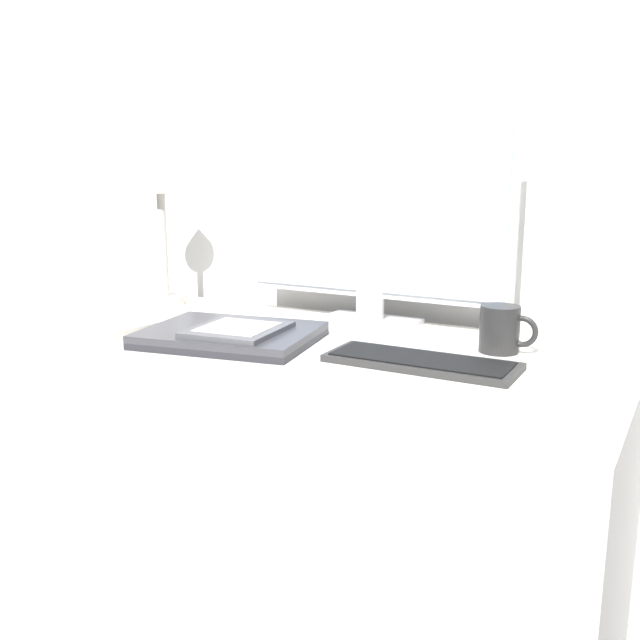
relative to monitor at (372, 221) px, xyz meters
The scene contains 9 objects.
wall_back 0.32m from the monitor, 102.19° to the left, with size 3.60×0.05×2.40m.
desk 0.62m from the monitor, 97.82° to the right, with size 1.15×0.61×0.71m.
monitor is the anchor object (origin of this frame).
keyboard 0.39m from the monitor, 50.18° to the right, with size 0.32×0.12×0.01m.
laptop 0.37m from the monitor, 121.42° to the right, with size 0.35×0.29×0.03m.
ereader 0.37m from the monitor, 115.69° to the right, with size 0.17×0.19×0.01m.
desk_lamp 0.53m from the monitor, behind, with size 0.09×0.09×0.33m.
notebook 0.54m from the monitor, 147.25° to the right, with size 0.21×0.29×0.02m.
coffee_mug 0.36m from the monitor, 18.30° to the right, with size 0.10×0.07×0.08m.
Camera 1 is at (0.64, -0.91, 1.03)m, focal length 40.00 mm.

